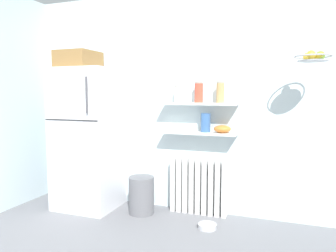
{
  "coord_description": "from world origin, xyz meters",
  "views": [
    {
      "loc": [
        0.92,
        -1.62,
        1.39
      ],
      "look_at": [
        -0.28,
        1.6,
        1.05
      ],
      "focal_mm": 34.33,
      "sensor_mm": 36.0,
      "label": 1
    }
  ],
  "objects_px": {
    "hanging_fruit_basket": "(313,57)",
    "refrigerator": "(88,135)",
    "vase": "(206,123)",
    "trash_bin": "(141,195)",
    "shelf_bowl": "(222,129)",
    "storage_jar_2": "(220,92)",
    "storage_jar_1": "(199,92)",
    "storage_jar_0": "(178,94)",
    "pet_food_bowl": "(207,226)",
    "radiator": "(199,187)"
  },
  "relations": [
    {
      "from": "trash_bin",
      "to": "pet_food_bowl",
      "type": "xyz_separation_m",
      "value": [
        0.83,
        -0.16,
        -0.19
      ]
    },
    {
      "from": "storage_jar_2",
      "to": "trash_bin",
      "type": "height_order",
      "value": "storage_jar_2"
    },
    {
      "from": "radiator",
      "to": "refrigerator",
      "type": "bearing_deg",
      "value": -169.91
    },
    {
      "from": "shelf_bowl",
      "to": "storage_jar_1",
      "type": "bearing_deg",
      "value": 180.0
    },
    {
      "from": "radiator",
      "to": "vase",
      "type": "xyz_separation_m",
      "value": [
        0.08,
        -0.03,
        0.75
      ]
    },
    {
      "from": "storage_jar_0",
      "to": "shelf_bowl",
      "type": "relative_size",
      "value": 1.04
    },
    {
      "from": "storage_jar_0",
      "to": "hanging_fruit_basket",
      "type": "distance_m",
      "value": 1.46
    },
    {
      "from": "refrigerator",
      "to": "trash_bin",
      "type": "bearing_deg",
      "value": 0.83
    },
    {
      "from": "storage_jar_0",
      "to": "storage_jar_1",
      "type": "xyz_separation_m",
      "value": [
        0.24,
        0.0,
        0.02
      ]
    },
    {
      "from": "shelf_bowl",
      "to": "trash_bin",
      "type": "xyz_separation_m",
      "value": [
        -0.9,
        -0.2,
        -0.79
      ]
    },
    {
      "from": "storage_jar_0",
      "to": "storage_jar_2",
      "type": "relative_size",
      "value": 0.84
    },
    {
      "from": "storage_jar_0",
      "to": "storage_jar_2",
      "type": "xyz_separation_m",
      "value": [
        0.49,
        0.0,
        0.02
      ]
    },
    {
      "from": "refrigerator",
      "to": "storage_jar_2",
      "type": "relative_size",
      "value": 8.1
    },
    {
      "from": "refrigerator",
      "to": "storage_jar_1",
      "type": "xyz_separation_m",
      "value": [
        1.34,
        0.21,
        0.52
      ]
    },
    {
      "from": "radiator",
      "to": "trash_bin",
      "type": "height_order",
      "value": "radiator"
    },
    {
      "from": "storage_jar_2",
      "to": "storage_jar_1",
      "type": "bearing_deg",
      "value": 180.0
    },
    {
      "from": "vase",
      "to": "shelf_bowl",
      "type": "xyz_separation_m",
      "value": [
        0.19,
        0.0,
        -0.06
      ]
    },
    {
      "from": "storage_jar_0",
      "to": "pet_food_bowl",
      "type": "xyz_separation_m",
      "value": [
        0.44,
        -0.36,
        -1.37
      ]
    },
    {
      "from": "vase",
      "to": "trash_bin",
      "type": "bearing_deg",
      "value": -164.38
    },
    {
      "from": "radiator",
      "to": "shelf_bowl",
      "type": "xyz_separation_m",
      "value": [
        0.27,
        -0.03,
        0.69
      ]
    },
    {
      "from": "trash_bin",
      "to": "vase",
      "type": "bearing_deg",
      "value": 15.62
    },
    {
      "from": "hanging_fruit_basket",
      "to": "vase",
      "type": "bearing_deg",
      "value": 165.45
    },
    {
      "from": "radiator",
      "to": "vase",
      "type": "height_order",
      "value": "vase"
    },
    {
      "from": "vase",
      "to": "shelf_bowl",
      "type": "height_order",
      "value": "vase"
    },
    {
      "from": "storage_jar_2",
      "to": "vase",
      "type": "distance_m",
      "value": 0.38
    },
    {
      "from": "hanging_fruit_basket",
      "to": "refrigerator",
      "type": "bearing_deg",
      "value": 178.46
    },
    {
      "from": "pet_food_bowl",
      "to": "vase",
      "type": "bearing_deg",
      "value": 108.15
    },
    {
      "from": "trash_bin",
      "to": "refrigerator",
      "type": "bearing_deg",
      "value": -179.17
    },
    {
      "from": "storage_jar_0",
      "to": "pet_food_bowl",
      "type": "height_order",
      "value": "storage_jar_0"
    },
    {
      "from": "refrigerator",
      "to": "hanging_fruit_basket",
      "type": "bearing_deg",
      "value": -1.54
    },
    {
      "from": "refrigerator",
      "to": "pet_food_bowl",
      "type": "distance_m",
      "value": 1.78
    },
    {
      "from": "storage_jar_2",
      "to": "trash_bin",
      "type": "xyz_separation_m",
      "value": [
        -0.87,
        -0.2,
        -1.2
      ]
    },
    {
      "from": "shelf_bowl",
      "to": "trash_bin",
      "type": "height_order",
      "value": "shelf_bowl"
    },
    {
      "from": "storage_jar_0",
      "to": "refrigerator",
      "type": "bearing_deg",
      "value": -169.23
    },
    {
      "from": "storage_jar_1",
      "to": "storage_jar_0",
      "type": "bearing_deg",
      "value": -180.0
    },
    {
      "from": "storage_jar_0",
      "to": "vase",
      "type": "distance_m",
      "value": 0.46
    },
    {
      "from": "storage_jar_1",
      "to": "vase",
      "type": "relative_size",
      "value": 1.1
    },
    {
      "from": "hanging_fruit_basket",
      "to": "radiator",
      "type": "bearing_deg",
      "value": 165.04
    },
    {
      "from": "refrigerator",
      "to": "storage_jar_0",
      "type": "relative_size",
      "value": 9.69
    },
    {
      "from": "storage_jar_1",
      "to": "trash_bin",
      "type": "bearing_deg",
      "value": -162.44
    },
    {
      "from": "radiator",
      "to": "storage_jar_2",
      "type": "height_order",
      "value": "storage_jar_2"
    },
    {
      "from": "storage_jar_1",
      "to": "hanging_fruit_basket",
      "type": "xyz_separation_m",
      "value": [
        1.14,
        -0.28,
        0.32
      ]
    },
    {
      "from": "trash_bin",
      "to": "pet_food_bowl",
      "type": "relative_size",
      "value": 2.24
    },
    {
      "from": "storage_jar_2",
      "to": "pet_food_bowl",
      "type": "bearing_deg",
      "value": -96.93
    },
    {
      "from": "storage_jar_2",
      "to": "radiator",
      "type": "bearing_deg",
      "value": 172.99
    },
    {
      "from": "vase",
      "to": "hanging_fruit_basket",
      "type": "bearing_deg",
      "value": -14.55
    },
    {
      "from": "storage_jar_0",
      "to": "shelf_bowl",
      "type": "bearing_deg",
      "value": 0.0
    },
    {
      "from": "refrigerator",
      "to": "hanging_fruit_basket",
      "type": "xyz_separation_m",
      "value": [
        2.49,
        -0.07,
        0.83
      ]
    },
    {
      "from": "pet_food_bowl",
      "to": "hanging_fruit_basket",
      "type": "height_order",
      "value": "hanging_fruit_basket"
    },
    {
      "from": "storage_jar_2",
      "to": "hanging_fruit_basket",
      "type": "distance_m",
      "value": 0.99
    }
  ]
}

